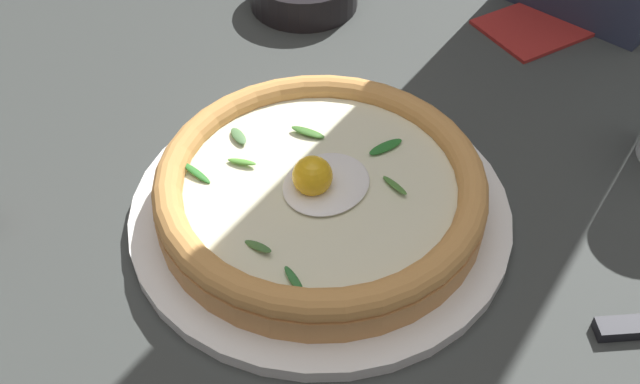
# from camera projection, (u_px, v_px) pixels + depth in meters

# --- Properties ---
(ground_plane) EXTENTS (2.40, 2.40, 0.03)m
(ground_plane) POSITION_uv_depth(u_px,v_px,m) (320.00, 228.00, 0.62)
(ground_plane) COLOR #363A38
(ground_plane) RESTS_ON ground
(pizza_plate) EXTENTS (0.31, 0.31, 0.01)m
(pizza_plate) POSITION_uv_depth(u_px,v_px,m) (320.00, 214.00, 0.61)
(pizza_plate) COLOR white
(pizza_plate) RESTS_ON ground
(pizza) EXTENTS (0.27, 0.27, 0.06)m
(pizza) POSITION_uv_depth(u_px,v_px,m) (320.00, 191.00, 0.59)
(pizza) COLOR tan
(pizza) RESTS_ON pizza_plate
(folded_napkin) EXTENTS (0.16, 0.14, 0.01)m
(folded_napkin) POSITION_uv_depth(u_px,v_px,m) (545.00, 22.00, 0.81)
(folded_napkin) COLOR #A42521
(folded_napkin) RESTS_ON ground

